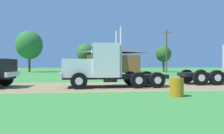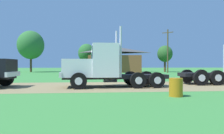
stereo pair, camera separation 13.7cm
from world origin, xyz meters
The scene contains 9 objects.
ground_plane centered at (0.00, 0.00, 0.00)m, with size 200.00×200.00×0.00m, color #3A8139.
dirt_track centered at (0.00, 0.00, 0.00)m, with size 120.00×6.74×0.01m, color olive.
truck_foreground_white centered at (0.03, -0.54, 1.35)m, with size 7.29×2.82×4.00m.
steel_barrel centered at (3.39, -5.05, 0.44)m, with size 0.64×0.64×0.88m, color #B27214.
shed_building centered at (3.94, 28.31, 2.63)m, with size 11.64×7.55×5.43m.
utility_pole_near centered at (13.95, 24.00, 4.48)m, with size 1.74×1.56×8.46m.
tree_mid centered at (-13.83, 30.20, 5.78)m, with size 5.51×5.51×8.82m.
tree_right centered at (-2.10, 32.54, 4.25)m, with size 3.86×3.86×6.40m.
tree_far_right centered at (15.14, 28.83, 3.96)m, with size 3.30×3.30×5.81m.
Camera 2 is at (-0.53, -14.35, 1.50)m, focal length 32.44 mm.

